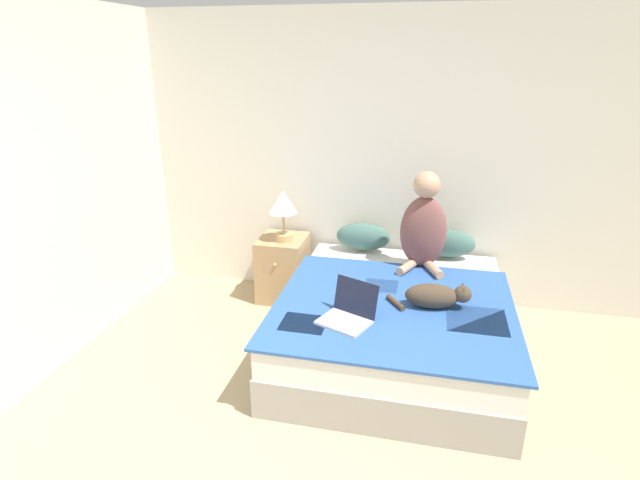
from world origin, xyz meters
TOP-DOWN VIEW (x-y plane):
  - wall_back at (0.00, 3.03)m, footprint 5.11×0.05m
  - wall_side at (-2.08, 1.50)m, footprint 0.05×4.00m
  - bed at (0.33, 2.00)m, footprint 1.67×1.90m
  - pillow_near at (-0.04, 2.83)m, footprint 0.48×0.21m
  - pillow_far at (0.69, 2.83)m, footprint 0.48×0.21m
  - person_sitting at (0.49, 2.57)m, footprint 0.38×0.37m
  - cat_tabby at (0.61, 1.85)m, footprint 0.59×0.22m
  - laptop_open at (0.05, 1.54)m, footprint 0.41×0.40m
  - nightstand at (-0.76, 2.73)m, footprint 0.42×0.47m
  - table_lamp at (-0.73, 2.68)m, footprint 0.25×0.25m

SIDE VIEW (x-z plane):
  - bed at x=0.33m, z-range 0.00..0.50m
  - nightstand at x=-0.76m, z-range 0.00..0.59m
  - laptop_open at x=0.05m, z-range 0.43..0.69m
  - cat_tabby at x=0.61m, z-range 0.50..0.69m
  - pillow_near at x=-0.04m, z-range 0.51..0.75m
  - pillow_far at x=0.69m, z-range 0.51..0.75m
  - person_sitting at x=0.49m, z-range 0.46..1.26m
  - table_lamp at x=-0.73m, z-range 0.68..1.15m
  - wall_back at x=0.00m, z-range 0.00..2.55m
  - wall_side at x=-2.08m, z-range 0.00..2.55m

